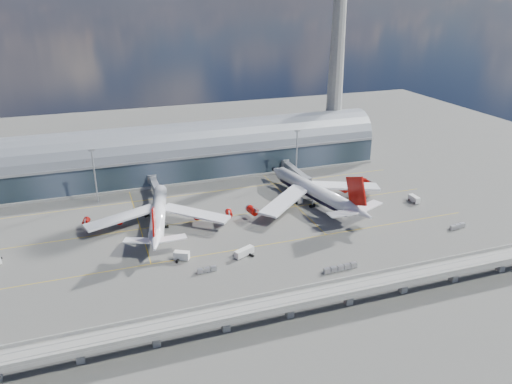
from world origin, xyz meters
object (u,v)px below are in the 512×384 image
object	(u,v)px
service_truck_2	(244,252)
cargo_train_2	(458,226)
cargo_train_1	(340,268)
cargo_train_0	(207,270)
airliner_right	(316,192)
service_truck_1	(182,256)
service_truck_5	(150,211)
floodlight_mast_left	(95,175)
floodlight_mast_right	(297,152)
service_truck_4	(298,199)
airliner_left	(158,214)
control_tower	(336,67)
service_truck_3	(414,199)

from	to	relation	value
service_truck_2	cargo_train_2	distance (m)	90.61
service_truck_2	cargo_train_1	size ratio (longest dim) A/B	0.63
cargo_train_0	airliner_right	bearing A→B (deg)	-52.64
airliner_right	service_truck_1	size ratio (longest dim) A/B	11.68
airliner_right	service_truck_5	xyz separation A→B (m)	(-73.25, 13.08, -4.22)
service_truck_2	cargo_train_2	bearing A→B (deg)	-119.52
cargo_train_1	airliner_right	bearing A→B (deg)	-14.92
service_truck_2	cargo_train_0	distance (m)	17.11
floodlight_mast_left	service_truck_2	size ratio (longest dim) A/B	3.08
airliner_right	cargo_train_1	bearing A→B (deg)	-118.78
floodlight_mast_right	service_truck_4	xyz separation A→B (m)	(-12.58, -31.01, -12.11)
airliner_left	cargo_train_1	distance (m)	78.27
control_tower	cargo_train_0	bearing A→B (deg)	-134.29
service_truck_1	cargo_train_1	world-z (taller)	service_truck_1
cargo_train_0	airliner_left	bearing A→B (deg)	16.73
service_truck_3	service_truck_1	bearing A→B (deg)	-170.77
service_truck_4	cargo_train_1	distance (m)	61.09
floodlight_mast_right	floodlight_mast_left	bearing A→B (deg)	180.00
floodlight_mast_left	cargo_train_2	size ratio (longest dim) A/B	3.25
cargo_train_1	cargo_train_2	world-z (taller)	cargo_train_1
service_truck_5	service_truck_4	bearing A→B (deg)	-58.27
control_tower	service_truck_3	distance (m)	91.38
airliner_left	service_truck_3	distance (m)	116.67
control_tower	floodlight_mast_right	bearing A→B (deg)	-141.34
service_truck_2	service_truck_4	bearing A→B (deg)	-69.62
service_truck_1	airliner_left	bearing A→B (deg)	34.52
airliner_right	cargo_train_2	bearing A→B (deg)	-55.56
airliner_left	service_truck_1	size ratio (longest dim) A/B	10.56
control_tower	service_truck_1	world-z (taller)	control_tower
airliner_left	cargo_train_1	size ratio (longest dim) A/B	4.87
control_tower	floodlight_mast_left	world-z (taller)	control_tower
floodlight_mast_left	service_truck_3	bearing A→B (deg)	-19.24
control_tower	service_truck_5	xyz separation A→B (m)	(-113.97, -50.01, -49.94)
control_tower	service_truck_1	bearing A→B (deg)	-139.37
airliner_right	service_truck_4	world-z (taller)	airliner_right
control_tower	service_truck_1	xyz separation A→B (m)	(-108.91, -93.47, -50.01)
floodlight_mast_right	service_truck_1	distance (m)	99.47
service_truck_4	service_truck_1	bearing A→B (deg)	-155.41
control_tower	service_truck_1	size ratio (longest dim) A/B	16.84
floodlight_mast_right	service_truck_3	distance (m)	62.98
airliner_left	cargo_train_0	world-z (taller)	airliner_left
cargo_train_0	control_tower	bearing A→B (deg)	-41.09
floodlight_mast_right	control_tower	bearing A→B (deg)	38.66
airliner_left	cargo_train_2	size ratio (longest dim) A/B	8.18
service_truck_5	cargo_train_1	xyz separation A→B (m)	(56.15, -69.21, -0.79)
floodlight_mast_left	service_truck_4	distance (m)	93.54
airliner_left	service_truck_1	distance (m)	30.65
airliner_right	service_truck_4	size ratio (longest dim) A/B	13.28
floodlight_mast_left	service_truck_3	xyz separation A→B (m)	(138.51, -48.34, -12.09)
airliner_right	service_truck_3	world-z (taller)	airliner_right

